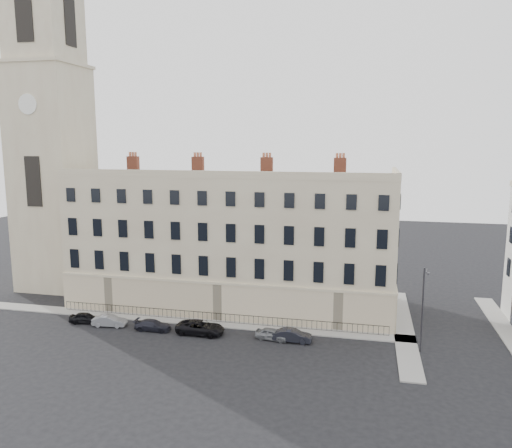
% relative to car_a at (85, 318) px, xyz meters
% --- Properties ---
extents(ground, '(160.00, 160.00, 0.00)m').
position_rel_car_a_xyz_m(ground, '(19.28, -2.30, -0.56)').
color(ground, black).
rests_on(ground, ground).
extents(terrace, '(36.22, 12.22, 17.00)m').
position_rel_car_a_xyz_m(terrace, '(13.32, 9.67, 6.94)').
color(terrace, '#BBA98B').
rests_on(terrace, ground).
extents(church_tower, '(8.00, 8.13, 44.00)m').
position_rel_car_a_xyz_m(church_tower, '(-10.72, 11.69, 18.10)').
color(church_tower, '#BBA98B').
rests_on(church_tower, ground).
extents(pavement_terrace, '(48.00, 2.00, 0.12)m').
position_rel_car_a_xyz_m(pavement_terrace, '(9.28, 2.70, -0.50)').
color(pavement_terrace, gray).
rests_on(pavement_terrace, ground).
extents(pavement_east_return, '(2.00, 24.00, 0.12)m').
position_rel_car_a_xyz_m(pavement_east_return, '(32.28, 5.70, -0.50)').
color(pavement_east_return, gray).
rests_on(pavement_east_return, ground).
extents(pavement_adjacent, '(2.00, 20.00, 0.12)m').
position_rel_car_a_xyz_m(pavement_adjacent, '(42.28, 7.70, -0.50)').
color(pavement_adjacent, gray).
rests_on(pavement_adjacent, ground).
extents(railings, '(35.00, 0.04, 0.96)m').
position_rel_car_a_xyz_m(railings, '(13.28, 3.10, -0.01)').
color(railings, black).
rests_on(railings, ground).
extents(car_a, '(3.44, 1.79, 1.12)m').
position_rel_car_a_xyz_m(car_a, '(0.00, 0.00, 0.00)').
color(car_a, black).
rests_on(car_a, ground).
extents(car_b, '(3.58, 1.60, 1.14)m').
position_rel_car_a_xyz_m(car_b, '(2.92, -0.29, 0.01)').
color(car_b, gray).
rests_on(car_b, ground).
extents(car_c, '(3.74, 1.62, 1.07)m').
position_rel_car_a_xyz_m(car_c, '(7.73, -0.37, -0.02)').
color(car_c, black).
rests_on(car_c, ground).
extents(car_d, '(4.82, 2.29, 1.33)m').
position_rel_car_a_xyz_m(car_d, '(12.68, -0.23, 0.11)').
color(car_d, black).
rests_on(car_d, ground).
extents(car_e, '(3.42, 1.75, 1.11)m').
position_rel_car_a_xyz_m(car_e, '(19.84, -0.09, -0.00)').
color(car_e, slate).
rests_on(car_e, ground).
extents(car_f, '(3.69, 1.32, 1.21)m').
position_rel_car_a_xyz_m(car_f, '(21.80, -0.16, 0.05)').
color(car_f, black).
rests_on(car_f, ground).
extents(streetlamp, '(0.38, 1.68, 7.79)m').
position_rel_car_a_xyz_m(streetlamp, '(33.39, 0.02, 3.76)').
color(streetlamp, '#313035').
rests_on(streetlamp, ground).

